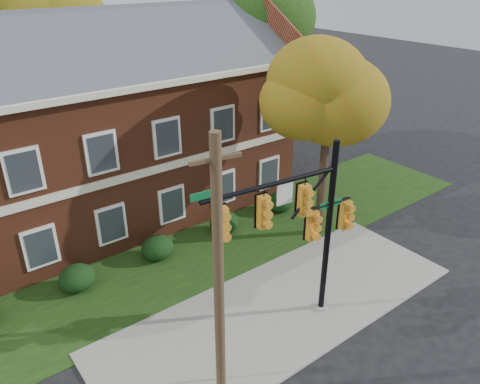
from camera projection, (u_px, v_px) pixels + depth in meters
ground at (301, 324)px, 16.49m from camera, size 120.00×120.00×0.00m
sidewalk at (282, 308)px, 17.19m from camera, size 14.00×5.00×0.08m
grass_strip at (206, 249)px, 20.75m from camera, size 30.00×6.00×0.04m
apartment_building at (96, 117)px, 21.70m from camera, size 18.80×8.80×9.74m
hedge_left at (77, 278)px, 18.02m from camera, size 1.40×1.26×1.05m
hedge_center at (158, 248)px, 19.93m from camera, size 1.40×1.26×1.05m
hedge_right at (224, 223)px, 21.85m from camera, size 1.40×1.26×1.05m
hedge_far_right at (280, 202)px, 23.76m from camera, size 1.40×1.26×1.05m
tree_near_right at (336, 92)px, 19.14m from camera, size 4.50×4.25×8.58m
tree_right_rear at (270, 26)px, 27.10m from camera, size 6.30×5.95×10.62m
tree_far_rear at (55, 14)px, 26.30m from camera, size 6.84×6.46×11.52m
traffic_signal at (301, 221)px, 14.88m from camera, size 5.86×0.94×6.57m
utility_pole at (219, 284)px, 11.83m from camera, size 1.27×0.31×8.21m
sign_post at (221, 340)px, 13.54m from camera, size 0.34×0.14×2.40m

